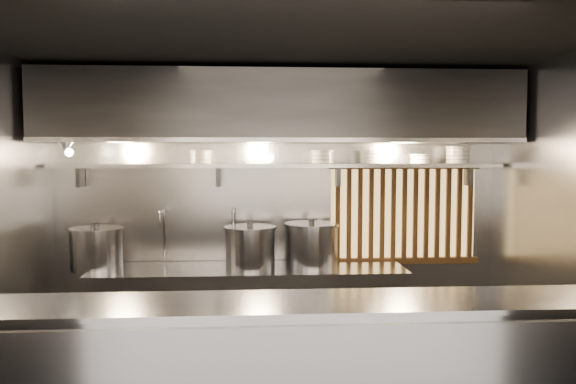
{
  "coord_description": "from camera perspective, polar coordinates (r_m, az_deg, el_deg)",
  "views": [
    {
      "loc": [
        -0.27,
        -4.22,
        2.01
      ],
      "look_at": [
        0.04,
        0.55,
        1.67
      ],
      "focal_mm": 35.0,
      "sensor_mm": 36.0,
      "label": 1
    }
  ],
  "objects": [
    {
      "name": "bowl_stack_3",
      "position": [
        5.79,
        13.27,
        3.32
      ],
      "size": [
        0.21,
        0.21,
        0.09
      ],
      "color": "silver",
      "rests_on": "bowl_shelf"
    },
    {
      "name": "bowl_stack_1",
      "position": [
        5.59,
        3.53,
        3.59
      ],
      "size": [
        0.23,
        0.23,
        0.13
      ],
      "color": "silver",
      "rests_on": "bowl_shelf"
    },
    {
      "name": "pendant_bulb",
      "position": [
        5.42,
        -1.94,
        3.53
      ],
      "size": [
        0.09,
        0.09,
        0.19
      ],
      "color": "#2D2D30",
      "rests_on": "exhaust_hood"
    },
    {
      "name": "wall_right",
      "position": [
        4.95,
        26.94,
        -3.48
      ],
      "size": [
        0.0,
        3.0,
        3.0
      ],
      "primitive_type": "plane",
      "rotation": [
        1.57,
        0.0,
        -1.57
      ],
      "color": "gray",
      "rests_on": "floor"
    },
    {
      "name": "cooking_bench",
      "position": [
        5.58,
        -3.98,
        -12.21
      ],
      "size": [
        3.0,
        0.7,
        0.9
      ],
      "primitive_type": "cube",
      "color": "#9B9BA0",
      "rests_on": "floor"
    },
    {
      "name": "wood_screen",
      "position": [
        5.92,
        11.68,
        -2.14
      ],
      "size": [
        1.56,
        0.09,
        1.04
      ],
      "color": "#FFCC72",
      "rests_on": "wall_back"
    },
    {
      "name": "stock_pot_right",
      "position": [
        5.5,
        2.41,
        -5.34
      ],
      "size": [
        0.71,
        0.71,
        0.46
      ],
      "rotation": [
        0.0,
        0.0,
        -0.43
      ],
      "color": "#9B9BA0",
      "rests_on": "cooking_bench"
    },
    {
      "name": "bowl_stack_4",
      "position": [
        5.92,
        16.86,
        3.63
      ],
      "size": [
        0.25,
        0.25,
        0.17
      ],
      "color": "silver",
      "rests_on": "bowl_shelf"
    },
    {
      "name": "ceiling",
      "position": [
        4.3,
        -0.07,
        14.62
      ],
      "size": [
        4.5,
        4.5,
        0.0
      ],
      "primitive_type": "plane",
      "rotation": [
        3.14,
        0.0,
        0.0
      ],
      "color": "black",
      "rests_on": "wall_back"
    },
    {
      "name": "faucet_right",
      "position": [
        5.64,
        -5.54,
        -3.14
      ],
      "size": [
        0.04,
        0.3,
        0.5
      ],
      "color": "silver",
      "rests_on": "wall_back"
    },
    {
      "name": "heat_lamp",
      "position": [
        5.33,
        -21.59,
        4.38
      ],
      "size": [
        0.25,
        0.35,
        0.2
      ],
      "color": "#9B9BA0",
      "rests_on": "exhaust_hood"
    },
    {
      "name": "bowl_stack_2",
      "position": [
        5.67,
        8.31,
        3.56
      ],
      "size": [
        0.21,
        0.21,
        0.13
      ],
      "color": "silver",
      "rests_on": "bowl_shelf"
    },
    {
      "name": "faucet_left",
      "position": [
        5.7,
        -12.6,
        -3.14
      ],
      "size": [
        0.04,
        0.3,
        0.5
      ],
      "color": "silver",
      "rests_on": "wall_back"
    },
    {
      "name": "bowl_stack_0",
      "position": [
        5.56,
        -8.86,
        3.54
      ],
      "size": [
        0.22,
        0.22,
        0.13
      ],
      "color": "silver",
      "rests_on": "bowl_shelf"
    },
    {
      "name": "stock_pot_mid",
      "position": [
        5.42,
        -3.87,
        -5.6
      ],
      "size": [
        0.58,
        0.58,
        0.44
      ],
      "rotation": [
        0.0,
        0.0,
        0.16
      ],
      "color": "#9B9BA0",
      "rests_on": "cooking_bench"
    },
    {
      "name": "wall_back",
      "position": [
        5.76,
        -1.02,
        -2.03
      ],
      "size": [
        4.5,
        0.0,
        4.5
      ],
      "primitive_type": "plane",
      "rotation": [
        1.57,
        0.0,
        0.0
      ],
      "color": "gray",
      "rests_on": "floor"
    },
    {
      "name": "stock_pot_left",
      "position": [
        5.67,
        -18.88,
        -5.41
      ],
      "size": [
        0.68,
        0.68,
        0.44
      ],
      "rotation": [
        0.0,
        0.0,
        0.43
      ],
      "color": "#9B9BA0",
      "rests_on": "cooking_bench"
    },
    {
      "name": "bowl_shelf",
      "position": [
        5.55,
        -0.94,
        2.7
      ],
      "size": [
        4.4,
        0.34,
        0.04
      ],
      "primitive_type": "cube",
      "color": "#9B9BA0",
      "rests_on": "wall_back"
    },
    {
      "name": "exhaust_hood",
      "position": [
        5.34,
        -0.83,
        8.49
      ],
      "size": [
        4.4,
        0.81,
        0.65
      ],
      "color": "#2D2D30",
      "rests_on": "ceiling"
    }
  ]
}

